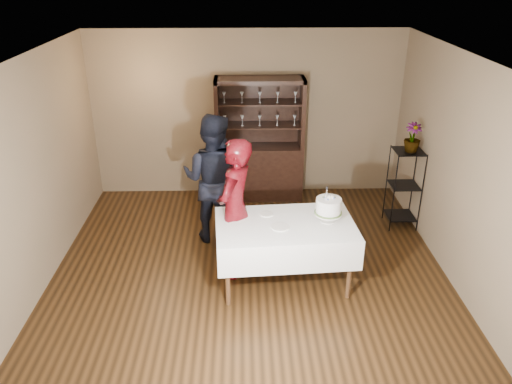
# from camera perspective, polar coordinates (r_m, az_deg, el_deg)

# --- Properties ---
(floor) EXTENTS (5.00, 5.00, 0.00)m
(floor) POSITION_cam_1_polar(r_m,az_deg,el_deg) (6.50, -0.73, -9.09)
(floor) COLOR black
(floor) RESTS_ON ground
(ceiling) EXTENTS (5.00, 5.00, 0.00)m
(ceiling) POSITION_cam_1_polar(r_m,az_deg,el_deg) (5.45, -0.89, 15.05)
(ceiling) COLOR white
(ceiling) RESTS_ON back_wall
(back_wall) EXTENTS (5.00, 0.02, 2.70)m
(back_wall) POSITION_cam_1_polar(r_m,az_deg,el_deg) (8.20, -1.06, 8.84)
(back_wall) COLOR brown
(back_wall) RESTS_ON floor
(wall_left) EXTENTS (0.02, 5.00, 2.70)m
(wall_left) POSITION_cam_1_polar(r_m,az_deg,el_deg) (6.33, -24.07, 1.50)
(wall_left) COLOR brown
(wall_left) RESTS_ON floor
(wall_right) EXTENTS (0.02, 5.00, 2.70)m
(wall_right) POSITION_cam_1_polar(r_m,az_deg,el_deg) (6.38, 22.27, 2.01)
(wall_right) COLOR brown
(wall_right) RESTS_ON floor
(china_hutch) EXTENTS (1.40, 0.48, 2.00)m
(china_hutch) POSITION_cam_1_polar(r_m,az_deg,el_deg) (8.19, 0.40, 3.75)
(china_hutch) COLOR black
(china_hutch) RESTS_ON floor
(plant_etagere) EXTENTS (0.42, 0.42, 1.20)m
(plant_etagere) POSITION_cam_1_polar(r_m,az_deg,el_deg) (7.59, 16.56, 0.75)
(plant_etagere) COLOR black
(plant_etagere) RESTS_ON floor
(cake_table) EXTENTS (1.70, 1.11, 0.82)m
(cake_table) POSITION_cam_1_polar(r_m,az_deg,el_deg) (6.00, 3.32, -5.21)
(cake_table) COLOR white
(cake_table) RESTS_ON floor
(woman) EXTENTS (0.65, 0.77, 1.80)m
(woman) POSITION_cam_1_polar(r_m,az_deg,el_deg) (6.05, -2.42, -1.98)
(woman) COLOR #38050A
(woman) RESTS_ON floor
(man) EXTENTS (1.05, 0.92, 1.84)m
(man) POSITION_cam_1_polar(r_m,az_deg,el_deg) (6.85, -4.89, 1.52)
(man) COLOR black
(man) RESTS_ON floor
(cake) EXTENTS (0.37, 0.37, 0.46)m
(cake) POSITION_cam_1_polar(r_m,az_deg,el_deg) (5.93, 8.28, -1.72)
(cake) COLOR silver
(cake) RESTS_ON cake_table
(plate_near) EXTENTS (0.24, 0.24, 0.01)m
(plate_near) POSITION_cam_1_polar(r_m,az_deg,el_deg) (5.81, 2.77, -4.00)
(plate_near) COLOR silver
(plate_near) RESTS_ON cake_table
(plate_far) EXTENTS (0.20, 0.20, 0.01)m
(plate_far) POSITION_cam_1_polar(r_m,az_deg,el_deg) (6.09, 1.24, -2.54)
(plate_far) COLOR silver
(plate_far) RESTS_ON cake_table
(potted_plant) EXTENTS (0.24, 0.24, 0.41)m
(potted_plant) POSITION_cam_1_polar(r_m,az_deg,el_deg) (7.31, 17.47, 5.96)
(potted_plant) COLOR #4F6D34
(potted_plant) RESTS_ON plant_etagere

